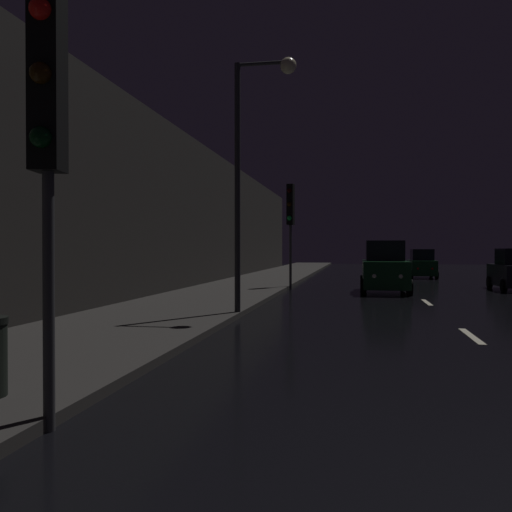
{
  "coord_description": "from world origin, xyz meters",
  "views": [
    {
      "loc": [
        -2.44,
        -3.32,
        1.88
      ],
      "look_at": [
        -6.33,
        17.85,
        1.61
      ],
      "focal_mm": 38.42,
      "sensor_mm": 36.0,
      "label": 1
    }
  ],
  "objects_px": {
    "car_distant_taillights": "(422,265)",
    "traffic_light_far_left": "(290,213)",
    "traffic_light_near_left": "(47,110)",
    "car_approaching_headlights": "(385,269)",
    "streetlamp_overhead": "(254,146)"
  },
  "relations": [
    {
      "from": "car_approaching_headlights",
      "to": "car_distant_taillights",
      "type": "bearing_deg",
      "value": 166.57
    },
    {
      "from": "car_distant_taillights",
      "to": "traffic_light_far_left",
      "type": "bearing_deg",
      "value": 148.02
    },
    {
      "from": "traffic_light_near_left",
      "to": "car_approaching_headlights",
      "type": "height_order",
      "value": "traffic_light_near_left"
    },
    {
      "from": "streetlamp_overhead",
      "to": "traffic_light_far_left",
      "type": "bearing_deg",
      "value": 91.45
    },
    {
      "from": "traffic_light_near_left",
      "to": "car_distant_taillights",
      "type": "height_order",
      "value": "traffic_light_near_left"
    },
    {
      "from": "traffic_light_far_left",
      "to": "car_approaching_headlights",
      "type": "distance_m",
      "value": 5.01
    },
    {
      "from": "traffic_light_far_left",
      "to": "car_distant_taillights",
      "type": "bearing_deg",
      "value": 157.77
    },
    {
      "from": "streetlamp_overhead",
      "to": "car_distant_taillights",
      "type": "xyz_separation_m",
      "value": [
        6.92,
        22.12,
        -3.82
      ]
    },
    {
      "from": "traffic_light_far_left",
      "to": "car_approaching_headlights",
      "type": "relative_size",
      "value": 1.1
    },
    {
      "from": "traffic_light_near_left",
      "to": "traffic_light_far_left",
      "type": "bearing_deg",
      "value": 169.99
    },
    {
      "from": "traffic_light_near_left",
      "to": "car_distant_taillights",
      "type": "xyz_separation_m",
      "value": [
        7.29,
        31.69,
        -2.44
      ]
    },
    {
      "from": "car_approaching_headlights",
      "to": "traffic_light_far_left",
      "type": "bearing_deg",
      "value": -102.01
    },
    {
      "from": "traffic_light_near_left",
      "to": "streetlamp_overhead",
      "type": "bearing_deg",
      "value": 168.09
    },
    {
      "from": "car_approaching_headlights",
      "to": "car_distant_taillights",
      "type": "distance_m",
      "value": 12.77
    },
    {
      "from": "traffic_light_far_left",
      "to": "streetlamp_overhead",
      "type": "distance_m",
      "value": 10.66
    }
  ]
}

